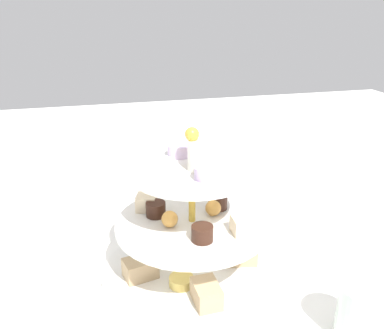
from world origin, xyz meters
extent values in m
plane|color=white|center=(0.00, 0.00, 0.00)|extent=(2.40, 2.40, 0.00)
cylinder|color=white|center=(0.00, 0.00, 0.01)|extent=(0.28, 0.28, 0.01)
cylinder|color=white|center=(0.00, 0.00, 0.09)|extent=(0.23, 0.23, 0.01)
cylinder|color=white|center=(0.00, 0.00, 0.18)|extent=(0.18, 0.18, 0.01)
cylinder|color=gold|center=(0.00, 0.00, 0.11)|extent=(0.01, 0.01, 0.23)
sphere|color=gold|center=(0.00, 0.00, 0.23)|extent=(0.02, 0.02, 0.02)
cube|color=tan|center=(0.08, 0.00, 0.03)|extent=(0.05, 0.04, 0.03)
cube|color=tan|center=(0.00, 0.08, 0.03)|extent=(0.04, 0.05, 0.03)
cube|color=tan|center=(-0.08, 0.00, 0.03)|extent=(0.05, 0.04, 0.03)
cube|color=tan|center=(0.00, -0.08, 0.03)|extent=(0.04, 0.05, 0.03)
cylinder|color=#E5C660|center=(0.03, -0.02, 0.02)|extent=(0.04, 0.04, 0.01)
cylinder|color=#381E14|center=(0.06, 0.00, 0.11)|extent=(0.03, 0.03, 0.02)
cylinder|color=#381E14|center=(-0.03, 0.05, 0.11)|extent=(0.03, 0.03, 0.02)
cylinder|color=#381E14|center=(-0.03, -0.05, 0.11)|extent=(0.03, 0.03, 0.02)
cube|color=beige|center=(0.05, 0.06, 0.11)|extent=(0.03, 0.03, 0.02)
cube|color=beige|center=(-0.05, -0.06, 0.11)|extent=(0.04, 0.04, 0.02)
sphere|color=gold|center=(-0.01, 0.04, 0.11)|extent=(0.02, 0.02, 0.02)
sphere|color=gold|center=(0.01, -0.04, 0.11)|extent=(0.02, 0.02, 0.02)
cylinder|color=silver|center=(-0.05, -0.01, 0.19)|extent=(0.03, 0.03, 0.02)
cylinder|color=silver|center=(0.05, 0.01, 0.19)|extent=(0.03, 0.03, 0.02)
cylinder|color=white|center=(0.01, 0.01, 0.20)|extent=(0.04, 0.04, 0.04)
cube|color=silver|center=(-0.04, -0.03, 0.18)|extent=(0.08, 0.06, 0.00)
cube|color=silver|center=(0.04, -0.03, 0.18)|extent=(0.08, 0.06, 0.00)
cylinder|color=silver|center=(-0.03, -0.25, 0.06)|extent=(0.07, 0.07, 0.13)
cylinder|color=silver|center=(0.18, 0.17, 0.04)|extent=(0.06, 0.06, 0.08)
cube|color=silver|center=(-0.30, -0.02, 0.00)|extent=(0.03, 0.17, 0.00)
camera|label=1|loc=(0.53, -0.13, 0.40)|focal=39.01mm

